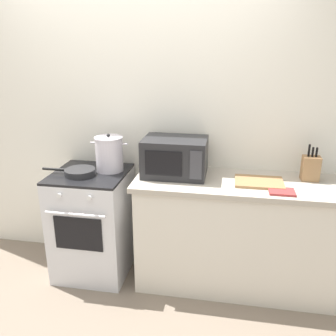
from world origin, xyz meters
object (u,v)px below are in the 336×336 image
frying_pan (79,172)px  cutting_board (259,182)px  knife_block (311,168)px  stock_pot (109,154)px  microwave (175,157)px  oven_mitt (282,192)px  stove (93,223)px

frying_pan → cutting_board: bearing=2.6°
knife_block → cutting_board: bearing=-160.1°
cutting_board → frying_pan: bearing=-177.4°
knife_block → stock_pot: bearing=-178.1°
frying_pan → microwave: (0.76, 0.14, 0.12)m
cutting_board → knife_block: knife_block is taller
stock_pot → frying_pan: size_ratio=0.71×
knife_block → frying_pan: bearing=-173.5°
oven_mitt → knife_block: bearing=51.4°
microwave → knife_block: 1.05m
stove → microwave: microwave is taller
frying_pan → microwave: microwave is taller
cutting_board → knife_block: size_ratio=1.27×
cutting_board → knife_block: 0.42m
cutting_board → oven_mitt: cutting_board is taller
stove → oven_mitt: bearing=-6.0°
stove → knife_block: knife_block is taller
microwave → knife_block: size_ratio=1.76×
stock_pot → cutting_board: (1.21, -0.09, -0.13)m
microwave → oven_mitt: (0.81, -0.24, -0.14)m
stove → cutting_board: size_ratio=2.56×
frying_pan → cutting_board: frying_pan is taller
frying_pan → microwave: size_ratio=0.89×
knife_block → oven_mitt: 0.39m
knife_block → oven_mitt: size_ratio=1.58×
stove → stock_pot: bearing=31.0°
stock_pot → microwave: stock_pot is taller
stove → stock_pot: (0.15, 0.09, 0.60)m
oven_mitt → cutting_board: bearing=132.7°
cutting_board → oven_mitt: bearing=-47.3°
stock_pot → oven_mitt: bearing=-10.4°
stock_pot → frying_pan: bearing=-143.5°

